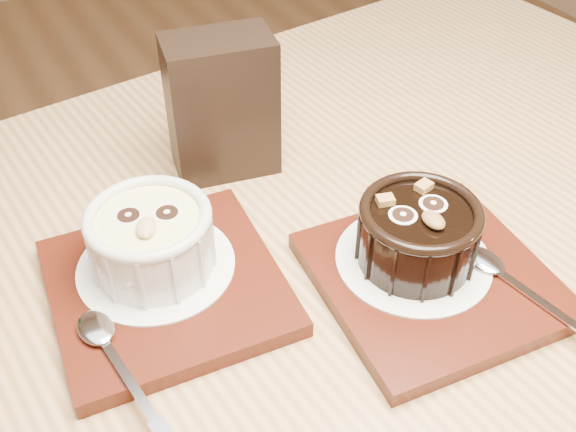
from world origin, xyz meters
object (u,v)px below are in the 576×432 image
object	(u,v)px
ramekin_dark	(418,231)
condiment_stand	(222,106)
tray_right	(432,278)
table	(306,355)
ramekin_white	(151,237)
tray_left	(167,287)

from	to	relation	value
ramekin_dark	condiment_stand	bearing A→B (deg)	110.00
tray_right	table	bearing A→B (deg)	152.53
ramekin_dark	ramekin_white	bearing A→B (deg)	154.19
tray_left	tray_right	distance (m)	0.22
table	tray_right	bearing A→B (deg)	-27.47
tray_left	ramekin_white	xyz separation A→B (m)	(-0.00, 0.02, 0.04)
ramekin_dark	condiment_stand	world-z (taller)	condiment_stand
ramekin_white	ramekin_dark	size ratio (longest dim) A/B	1.02
tray_right	ramekin_dark	size ratio (longest dim) A/B	1.82
table	ramekin_dark	bearing A→B (deg)	-18.17
ramekin_white	ramekin_dark	bearing A→B (deg)	-4.26
tray_right	ramekin_dark	bearing A→B (deg)	106.00
tray_right	ramekin_dark	distance (m)	0.04
tray_left	ramekin_dark	xyz separation A→B (m)	(0.19, -0.08, 0.04)
tray_right	ramekin_white	bearing A→B (deg)	148.86
table	ramekin_dark	size ratio (longest dim) A/B	12.86
tray_left	tray_right	world-z (taller)	same
ramekin_white	condiment_stand	size ratio (longest dim) A/B	0.72
ramekin_dark	tray_right	bearing A→B (deg)	-72.30
tray_right	condiment_stand	world-z (taller)	condiment_stand
condiment_stand	tray_right	bearing A→B (deg)	-71.88
table	ramekin_white	size ratio (longest dim) A/B	12.64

